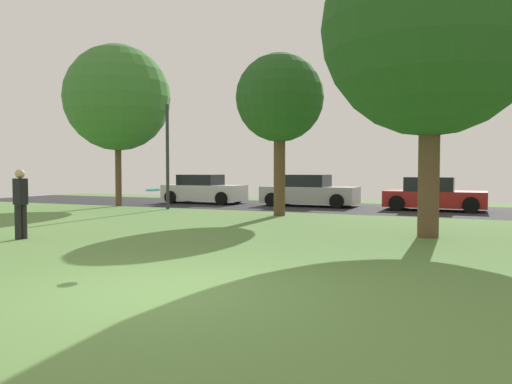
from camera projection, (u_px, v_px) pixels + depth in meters
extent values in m
plane|color=#5B8442|center=(162.00, 291.00, 6.86)|extent=(44.00, 44.00, 0.00)
cube|color=#28282B|center=(375.00, 209.00, 21.47)|extent=(44.00, 6.40, 0.01)
cylinder|color=brown|center=(279.00, 171.00, 18.18)|extent=(0.43, 0.43, 3.29)
sphere|color=#23511E|center=(280.00, 98.00, 18.06)|extent=(3.23, 3.23, 3.23)
cylinder|color=brown|center=(118.00, 173.00, 23.07)|extent=(0.29, 0.29, 3.09)
sphere|color=#38702D|center=(117.00, 98.00, 22.91)|extent=(4.89, 4.89, 4.89)
cylinder|color=brown|center=(429.00, 171.00, 12.34)|extent=(0.52, 0.52, 3.33)
sphere|color=#23511E|center=(431.00, 26.00, 12.18)|extent=(5.42, 5.42, 5.42)
cylinder|color=black|center=(24.00, 222.00, 12.09)|extent=(0.14, 0.14, 0.85)
cylinder|color=black|center=(18.00, 222.00, 11.96)|extent=(0.14, 0.14, 0.85)
cube|color=black|center=(20.00, 191.00, 12.00)|extent=(0.36, 0.28, 0.64)
sphere|color=tan|center=(20.00, 174.00, 11.98)|extent=(0.23, 0.23, 0.23)
cylinder|color=#2DB2E0|center=(153.00, 190.00, 9.20)|extent=(0.38, 0.38, 0.06)
cube|color=white|center=(204.00, 193.00, 25.04)|extent=(4.15, 1.70, 0.78)
cube|color=black|center=(201.00, 180.00, 25.10)|extent=(1.99, 1.50, 0.53)
cylinder|color=black|center=(237.00, 197.00, 25.24)|extent=(0.64, 0.22, 0.64)
cylinder|color=black|center=(222.00, 198.00, 23.69)|extent=(0.64, 0.22, 0.64)
cylinder|color=black|center=(189.00, 196.00, 26.42)|extent=(0.64, 0.22, 0.64)
cylinder|color=black|center=(171.00, 197.00, 24.86)|extent=(0.64, 0.22, 0.64)
cube|color=#B7B7BC|center=(310.00, 195.00, 23.05)|extent=(4.39, 1.86, 0.77)
cube|color=black|center=(305.00, 181.00, 23.11)|extent=(2.11, 1.64, 0.56)
cylinder|color=black|center=(347.00, 199.00, 23.28)|extent=(0.64, 0.22, 0.64)
cylinder|color=black|center=(337.00, 201.00, 21.58)|extent=(0.64, 0.22, 0.64)
cylinder|color=black|center=(286.00, 198.00, 24.53)|extent=(0.64, 0.22, 0.64)
cylinder|color=black|center=(272.00, 200.00, 22.83)|extent=(0.64, 0.22, 0.64)
cube|color=#B21E1E|center=(434.00, 199.00, 20.56)|extent=(4.02, 1.74, 0.66)
cube|color=black|center=(429.00, 184.00, 20.61)|extent=(1.93, 1.53, 0.58)
cylinder|color=black|center=(471.00, 202.00, 20.79)|extent=(0.64, 0.22, 0.64)
cylinder|color=black|center=(471.00, 205.00, 19.20)|extent=(0.64, 0.22, 0.64)
cylinder|color=black|center=(402.00, 201.00, 21.93)|extent=(0.64, 0.22, 0.64)
cylinder|color=black|center=(397.00, 203.00, 20.34)|extent=(0.64, 0.22, 0.64)
cylinder|color=#2D2D33|center=(167.00, 157.00, 21.20)|extent=(0.14, 0.14, 4.50)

